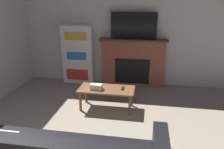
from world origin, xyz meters
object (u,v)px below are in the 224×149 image
Objects in this scene: coffee_table at (107,91)px; bookshelf at (78,55)px; fireplace at (133,62)px; tv at (134,26)px.

bookshelf is at bearing 126.54° from coffee_table.
fireplace is 1.35m from bookshelf.
coffee_table is at bearing -106.00° from fireplace.
coffee_table is (-0.38, -1.30, -1.08)m from tv.
tv is (0.00, -0.02, 0.86)m from fireplace.
coffee_table is 1.66m from bookshelf.
bookshelf reaches higher than coffee_table.
fireplace is 1.52× the size of tv.
coffee_table is at bearing -53.46° from bookshelf.
coffee_table is 0.74× the size of bookshelf.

